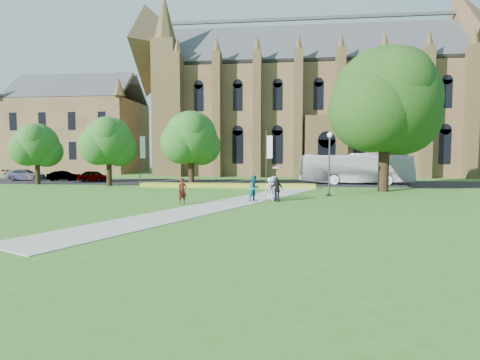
# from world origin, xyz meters

# --- Properties ---
(ground) EXTENTS (160.00, 160.00, 0.00)m
(ground) POSITION_xyz_m (0.00, 0.00, 0.00)
(ground) COLOR #336A1F
(ground) RESTS_ON ground
(road) EXTENTS (160.00, 10.00, 0.02)m
(road) POSITION_xyz_m (0.00, 20.00, 0.01)
(road) COLOR black
(road) RESTS_ON ground
(footpath) EXTENTS (15.58, 28.54, 0.04)m
(footpath) POSITION_xyz_m (0.00, 1.00, 0.02)
(footpath) COLOR #B2B2A8
(footpath) RESTS_ON ground
(flower_hedge) EXTENTS (18.00, 1.40, 0.45)m
(flower_hedge) POSITION_xyz_m (-2.00, 13.20, 0.23)
(flower_hedge) COLOR gold
(flower_hedge) RESTS_ON ground
(cathedral) EXTENTS (52.60, 18.25, 28.00)m
(cathedral) POSITION_xyz_m (10.00, 39.73, 12.98)
(cathedral) COLOR brown
(cathedral) RESTS_ON ground
(building_west) EXTENTS (22.00, 14.00, 18.30)m
(building_west) POSITION_xyz_m (-34.00, 42.00, 9.21)
(building_west) COLOR brown
(building_west) RESTS_ON ground
(streetlamp) EXTENTS (0.44, 0.44, 5.24)m
(streetlamp) POSITION_xyz_m (7.50, 6.50, 3.30)
(streetlamp) COLOR #38383D
(streetlamp) RESTS_ON ground
(large_tree) EXTENTS (9.60, 9.60, 13.20)m
(large_tree) POSITION_xyz_m (13.00, 11.00, 8.37)
(large_tree) COLOR #332114
(large_tree) RESTS_ON ground
(street_tree_0) EXTENTS (5.20, 5.20, 7.50)m
(street_tree_0) POSITION_xyz_m (-15.00, 14.00, 4.87)
(street_tree_0) COLOR #332114
(street_tree_0) RESTS_ON ground
(street_tree_1) EXTENTS (5.60, 5.60, 8.05)m
(street_tree_1) POSITION_xyz_m (-6.00, 14.50, 5.22)
(street_tree_1) COLOR #332114
(street_tree_1) RESTS_ON ground
(street_tree_2) EXTENTS (4.80, 4.80, 6.95)m
(street_tree_2) POSITION_xyz_m (-24.00, 15.00, 4.53)
(street_tree_2) COLOR #332114
(street_tree_2) RESTS_ON ground
(banner_pole_0) EXTENTS (0.70, 0.10, 6.00)m
(banner_pole_0) POSITION_xyz_m (2.11, 15.20, 3.39)
(banner_pole_0) COLOR #38383D
(banner_pole_0) RESTS_ON ground
(banner_pole_1) EXTENTS (0.70, 0.10, 6.00)m
(banner_pole_1) POSITION_xyz_m (-11.89, 15.20, 3.39)
(banner_pole_1) COLOR #38383D
(banner_pole_1) RESTS_ON ground
(tour_coach) EXTENTS (12.76, 3.15, 3.54)m
(tour_coach) POSITION_xyz_m (12.02, 19.53, 1.79)
(tour_coach) COLOR white
(tour_coach) RESTS_ON road
(car_0) EXTENTS (4.30, 2.34, 1.39)m
(car_0) POSITION_xyz_m (-19.66, 19.64, 0.71)
(car_0) COLOR gray
(car_0) RESTS_ON road
(car_1) EXTENTS (3.99, 1.80, 1.27)m
(car_1) POSITION_xyz_m (-24.23, 20.43, 0.66)
(car_1) COLOR gray
(car_1) RESTS_ON road
(car_2) EXTENTS (5.32, 3.09, 1.45)m
(car_2) POSITION_xyz_m (-29.74, 20.74, 0.74)
(car_2) COLOR gray
(car_2) RESTS_ON road
(pedestrian_0) EXTENTS (0.77, 0.76, 1.79)m
(pedestrian_0) POSITION_xyz_m (-3.17, 0.18, 0.93)
(pedestrian_0) COLOR #531713
(pedestrian_0) RESTS_ON footpath
(pedestrian_1) EXTENTS (1.14, 1.15, 1.88)m
(pedestrian_1) POSITION_xyz_m (1.64, 2.31, 0.98)
(pedestrian_1) COLOR #175B73
(pedestrian_1) RESTS_ON footpath
(pedestrian_2) EXTENTS (1.20, 1.09, 1.61)m
(pedestrian_2) POSITION_xyz_m (2.75, 4.11, 0.85)
(pedestrian_2) COLOR silver
(pedestrian_2) RESTS_ON footpath
(pedestrian_3) EXTENTS (1.04, 0.59, 1.68)m
(pedestrian_3) POSITION_xyz_m (3.26, 2.40, 0.88)
(pedestrian_3) COLOR black
(pedestrian_3) RESTS_ON footpath
(pedestrian_4) EXTENTS (1.06, 0.99, 1.82)m
(pedestrian_4) POSITION_xyz_m (3.06, 2.92, 0.95)
(pedestrian_4) COLOR gray
(pedestrian_4) RESTS_ON footpath
(parasol) EXTENTS (0.83, 0.83, 0.63)m
(parasol) POSITION_xyz_m (3.24, 3.02, 2.17)
(parasol) COLOR #CE9391
(parasol) RESTS_ON pedestrian_4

